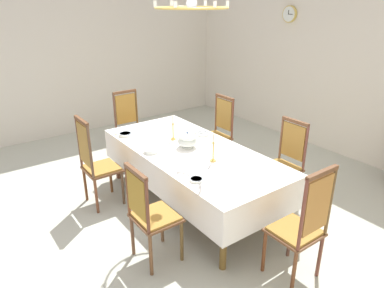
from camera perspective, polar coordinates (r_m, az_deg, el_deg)
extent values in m
cube|color=#B8BBAA|center=(4.77, -0.84, -9.74)|extent=(7.07, 6.16, 0.04)
cube|color=silver|center=(6.44, 22.91, 12.09)|extent=(7.07, 0.08, 3.11)
cube|color=silver|center=(7.33, -17.80, 13.82)|extent=(0.08, 6.16, 3.11)
cylinder|color=brown|center=(5.35, -11.95, -1.89)|extent=(0.07, 0.07, 0.72)
cylinder|color=brown|center=(3.57, 5.10, -14.86)|extent=(0.07, 0.07, 0.72)
cylinder|color=brown|center=(5.77, -3.12, 0.43)|extent=(0.07, 0.07, 0.72)
cylinder|color=brown|center=(4.18, 15.47, -9.59)|extent=(0.07, 0.07, 0.72)
cube|color=brown|center=(4.48, -0.05, -1.78)|extent=(2.48, 1.06, 0.08)
cube|color=brown|center=(4.46, -0.05, -1.13)|extent=(2.60, 1.18, 0.03)
cube|color=white|center=(4.45, -0.05, -0.93)|extent=(2.62, 1.20, 0.00)
cube|color=white|center=(4.25, -6.54, -5.28)|extent=(2.62, 0.00, 0.40)
cube|color=white|center=(4.87, 5.59, -1.47)|extent=(2.62, 0.00, 0.40)
cube|color=white|center=(5.56, -7.98, 1.47)|extent=(0.00, 1.20, 0.40)
cube|color=white|center=(3.69, 12.12, -10.28)|extent=(0.00, 1.20, 0.40)
cylinder|color=brown|center=(5.04, -12.92, -5.16)|extent=(0.04, 0.04, 0.47)
cylinder|color=brown|center=(4.73, -11.03, -6.93)|extent=(0.04, 0.04, 0.47)
cylinder|color=brown|center=(4.93, -16.75, -6.22)|extent=(0.04, 0.04, 0.47)
cylinder|color=brown|center=(4.61, -15.09, -8.11)|extent=(0.04, 0.04, 0.47)
cube|color=brown|center=(4.71, -14.23, -3.93)|extent=(0.44, 0.42, 0.03)
cube|color=olive|center=(4.70, -14.26, -3.66)|extent=(0.40, 0.38, 0.02)
cylinder|color=brown|center=(4.68, -17.69, 0.26)|extent=(0.03, 0.03, 0.68)
cylinder|color=brown|center=(4.34, -15.97, -1.31)|extent=(0.03, 0.03, 0.68)
cube|color=olive|center=(4.50, -16.91, -0.09)|extent=(0.34, 0.02, 0.52)
cube|color=brown|center=(4.40, -17.36, 3.60)|extent=(0.40, 0.04, 0.04)
cylinder|color=brown|center=(5.44, 3.32, -2.46)|extent=(0.04, 0.04, 0.47)
cylinder|color=brown|center=(5.71, 0.91, -1.17)|extent=(0.04, 0.04, 0.47)
cylinder|color=brown|center=(5.65, 6.15, -1.55)|extent=(0.04, 0.04, 0.47)
cylinder|color=brown|center=(5.92, 3.70, -0.35)|extent=(0.04, 0.04, 0.47)
cube|color=brown|center=(5.58, 3.58, 0.97)|extent=(0.44, 0.42, 0.03)
cube|color=olive|center=(5.57, 3.58, 1.21)|extent=(0.40, 0.38, 0.02)
cylinder|color=brown|center=(5.45, 6.51, 3.92)|extent=(0.03, 0.03, 0.61)
cylinder|color=brown|center=(5.73, 3.89, 4.93)|extent=(0.03, 0.03, 0.61)
cube|color=olive|center=(5.58, 5.18, 4.74)|extent=(0.34, 0.02, 0.47)
cube|color=brown|center=(5.50, 5.28, 7.48)|extent=(0.40, 0.04, 0.04)
cylinder|color=brown|center=(3.99, -4.83, -12.56)|extent=(0.04, 0.04, 0.47)
cylinder|color=brown|center=(3.73, -1.66, -15.31)|extent=(0.04, 0.04, 0.47)
cylinder|color=brown|center=(3.86, -9.53, -14.24)|extent=(0.04, 0.04, 0.47)
cylinder|color=brown|center=(3.59, -6.63, -17.29)|extent=(0.04, 0.04, 0.47)
cube|color=brown|center=(3.64, -5.82, -11.69)|extent=(0.44, 0.42, 0.03)
cube|color=olive|center=(3.63, -5.84, -11.37)|extent=(0.40, 0.38, 0.02)
cylinder|color=brown|center=(3.56, -10.27, -7.26)|extent=(0.03, 0.03, 0.56)
cylinder|color=brown|center=(3.26, -7.16, -10.07)|extent=(0.03, 0.03, 0.56)
cube|color=olive|center=(3.40, -8.82, -8.21)|extent=(0.34, 0.02, 0.42)
cube|color=brown|center=(3.28, -9.07, -4.42)|extent=(0.40, 0.04, 0.04)
cylinder|color=brown|center=(4.60, 14.09, -8.11)|extent=(0.04, 0.04, 0.47)
cylinder|color=brown|center=(4.81, 10.66, -6.34)|extent=(0.04, 0.04, 0.47)
cylinder|color=brown|center=(4.85, 16.87, -6.72)|extent=(0.04, 0.04, 0.47)
cylinder|color=brown|center=(5.06, 13.50, -5.12)|extent=(0.04, 0.04, 0.47)
cube|color=brown|center=(4.71, 14.05, -3.90)|extent=(0.44, 0.42, 0.03)
cube|color=olive|center=(4.70, 14.08, -3.63)|extent=(0.40, 0.38, 0.02)
cylinder|color=brown|center=(4.62, 17.76, -0.65)|extent=(0.03, 0.03, 0.59)
cylinder|color=brown|center=(4.84, 14.12, 0.81)|extent=(0.03, 0.03, 0.59)
cube|color=olive|center=(4.72, 15.94, 0.43)|extent=(0.34, 0.02, 0.45)
cube|color=brown|center=(4.63, 16.28, 3.50)|extent=(0.40, 0.04, 0.04)
cylinder|color=brown|center=(5.89, -6.93, -0.58)|extent=(0.04, 0.04, 0.47)
cylinder|color=brown|center=(5.73, -10.23, -1.45)|extent=(0.04, 0.04, 0.47)
cylinder|color=brown|center=(6.18, -8.58, 0.47)|extent=(0.04, 0.04, 0.47)
cylinder|color=brown|center=(6.03, -11.76, -0.33)|extent=(0.04, 0.04, 0.47)
cube|color=brown|center=(5.86, -9.52, 1.78)|extent=(0.42, 0.44, 0.03)
cube|color=olive|center=(5.86, -9.54, 2.01)|extent=(0.38, 0.40, 0.02)
cylinder|color=brown|center=(6.00, -8.90, 5.61)|extent=(0.03, 0.03, 0.63)
cylinder|color=brown|center=(5.85, -12.29, 4.90)|extent=(0.03, 0.03, 0.63)
cube|color=#A5752F|center=(5.91, -10.59, 5.56)|extent=(0.02, 0.34, 0.48)
cube|color=brown|center=(5.84, -10.79, 8.22)|extent=(0.04, 0.40, 0.04)
cylinder|color=brown|center=(3.68, 11.50, -16.51)|extent=(0.04, 0.04, 0.47)
cylinder|color=brown|center=(3.92, 15.42, -14.18)|extent=(0.04, 0.04, 0.47)
cylinder|color=brown|center=(3.51, 16.02, -19.23)|extent=(0.04, 0.04, 0.47)
cylinder|color=brown|center=(3.76, 19.81, -16.54)|extent=(0.04, 0.04, 0.47)
cube|color=brown|center=(3.56, 16.12, -13.45)|extent=(0.42, 0.44, 0.03)
cube|color=olive|center=(3.55, 16.16, -13.12)|extent=(0.38, 0.40, 0.02)
cylinder|color=brown|center=(3.14, 17.29, -11.01)|extent=(0.03, 0.03, 0.69)
cylinder|color=brown|center=(3.43, 21.31, -8.60)|extent=(0.03, 0.03, 0.69)
cube|color=#A46E34|center=(3.26, 19.47, -9.24)|extent=(0.02, 0.34, 0.52)
cube|color=brown|center=(3.12, 20.20, -4.36)|extent=(0.04, 0.40, 0.04)
cylinder|color=white|center=(4.52, -0.74, -0.42)|extent=(0.14, 0.14, 0.02)
ellipsoid|color=white|center=(4.49, -0.75, 0.39)|extent=(0.26, 0.26, 0.12)
ellipsoid|color=white|center=(4.47, -0.75, 1.20)|extent=(0.23, 0.23, 0.09)
sphere|color=#3C537E|center=(4.45, -0.75, 1.80)|extent=(0.03, 0.03, 0.03)
cylinder|color=gold|center=(4.77, -3.03, 0.80)|extent=(0.07, 0.07, 0.02)
cylinder|color=gold|center=(4.73, -3.06, 2.04)|extent=(0.02, 0.02, 0.20)
cone|color=gold|center=(4.69, -3.08, 3.28)|extent=(0.04, 0.04, 0.02)
cylinder|color=silver|center=(4.67, -3.10, 3.97)|extent=(0.02, 0.02, 0.10)
cylinder|color=gold|center=(4.14, 3.38, -2.67)|extent=(0.07, 0.07, 0.02)
cylinder|color=gold|center=(4.10, 3.42, -1.20)|extent=(0.02, 0.02, 0.22)
cone|color=gold|center=(4.05, 3.46, 0.27)|extent=(0.04, 0.04, 0.02)
cylinder|color=silver|center=(4.03, 3.48, 1.06)|extent=(0.02, 0.02, 0.10)
cylinder|color=white|center=(4.91, 1.78, 1.64)|extent=(0.16, 0.16, 0.04)
cylinder|color=white|center=(4.91, 1.78, 1.70)|extent=(0.13, 0.13, 0.03)
torus|color=#3C537E|center=(4.91, 1.79, 1.83)|extent=(0.16, 0.16, 0.01)
cylinder|color=white|center=(4.98, -10.67, 1.51)|extent=(0.18, 0.18, 0.04)
cylinder|color=white|center=(4.98, -10.67, 1.58)|extent=(0.15, 0.15, 0.03)
torus|color=#3C537E|center=(4.97, -10.68, 1.69)|extent=(0.17, 0.17, 0.01)
cylinder|color=white|center=(3.71, 0.70, -5.73)|extent=(0.15, 0.15, 0.03)
cylinder|color=white|center=(3.71, 0.70, -5.68)|extent=(0.12, 0.12, 0.02)
torus|color=#3C537E|center=(3.70, 0.70, -5.60)|extent=(0.14, 0.14, 0.01)
cylinder|color=white|center=(4.39, -6.58, -1.07)|extent=(0.19, 0.19, 0.04)
cylinder|color=white|center=(4.39, -6.59, -1.00)|extent=(0.15, 0.15, 0.03)
torus|color=#3C537E|center=(4.39, -6.60, -0.85)|extent=(0.18, 0.18, 0.01)
cube|color=gold|center=(4.98, 0.68, 1.74)|extent=(0.02, 0.14, 0.00)
ellipsoid|color=gold|center=(5.03, 1.43, 1.98)|extent=(0.03, 0.05, 0.01)
cube|color=gold|center=(5.07, -11.60, 1.65)|extent=(0.01, 0.14, 0.00)
ellipsoid|color=gold|center=(5.10, -10.75, 1.88)|extent=(0.03, 0.05, 0.01)
cylinder|color=#D1B251|center=(6.96, 15.39, 19.46)|extent=(0.29, 0.05, 0.29)
cylinder|color=white|center=(6.94, 15.24, 19.47)|extent=(0.26, 0.01, 0.26)
cube|color=black|center=(6.93, 15.24, 19.73)|extent=(0.01, 0.00, 0.07)
cube|color=black|center=(6.91, 15.47, 19.43)|extent=(0.10, 0.00, 0.01)
sphere|color=white|center=(4.09, -0.06, 21.58)|extent=(0.12, 0.12, 0.12)
torus|color=gold|center=(4.09, -0.06, 21.02)|extent=(0.80, 0.80, 0.02)
cylinder|color=silver|center=(3.78, 3.69, 21.47)|extent=(0.04, 0.04, 0.06)
cylinder|color=silver|center=(4.15, 5.72, 21.49)|extent=(0.04, 0.04, 0.06)
cylinder|color=silver|center=(4.45, 2.14, 21.63)|extent=(0.04, 0.04, 0.06)
cylinder|color=silver|center=(4.41, -3.27, 21.61)|extent=(0.04, 0.04, 0.06)
cylinder|color=silver|center=(4.07, -5.95, 21.46)|extent=(0.04, 0.04, 0.06)
cylinder|color=silver|center=(3.73, -2.68, 21.48)|extent=(0.04, 0.04, 0.06)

